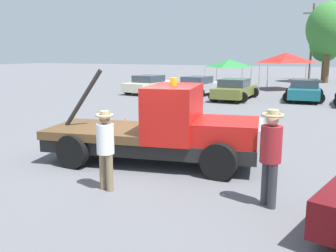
# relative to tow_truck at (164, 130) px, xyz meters

# --- Properties ---
(ground_plane) EXTENTS (160.00, 160.00, 0.00)m
(ground_plane) POSITION_rel_tow_truck_xyz_m (-0.34, -0.07, -0.91)
(ground_plane) COLOR slate
(tow_truck) EXTENTS (5.99, 3.04, 2.51)m
(tow_truck) POSITION_rel_tow_truck_xyz_m (0.00, 0.00, 0.00)
(tow_truck) COLOR black
(tow_truck) RESTS_ON ground
(person_near_truck) EXTENTS (0.42, 0.42, 1.90)m
(person_near_truck) POSITION_rel_tow_truck_xyz_m (3.10, -1.73, 0.21)
(person_near_truck) COLOR #38383D
(person_near_truck) RESTS_ON ground
(person_at_hood) EXTENTS (0.39, 0.39, 1.74)m
(person_at_hood) POSITION_rel_tow_truck_xyz_m (-0.25, -2.34, 0.11)
(person_at_hood) COLOR #847051
(person_at_hood) RESTS_ON ground
(parked_car_cream) EXTENTS (2.77, 4.96, 1.34)m
(parked_car_cream) POSITION_rel_tow_truck_xyz_m (-8.83, 15.87, -0.26)
(parked_car_cream) COLOR beige
(parked_car_cream) RESTS_ON ground
(parked_car_silver) EXTENTS (2.65, 4.95, 1.34)m
(parked_car_silver) POSITION_rel_tow_truck_xyz_m (-5.10, 16.10, -0.26)
(parked_car_silver) COLOR #B7B7BC
(parked_car_silver) RESTS_ON ground
(parked_car_olive) EXTENTS (2.44, 4.68, 1.34)m
(parked_car_olive) POSITION_rel_tow_truck_xyz_m (-2.06, 14.64, -0.26)
(parked_car_olive) COLOR olive
(parked_car_olive) RESTS_ON ground
(parked_car_teal) EXTENTS (2.66, 4.76, 1.34)m
(parked_car_teal) POSITION_rel_tow_truck_xyz_m (2.00, 16.11, -0.26)
(parked_car_teal) COLOR #196670
(parked_car_teal) RESTS_ON ground
(canopy_tent_green) EXTENTS (3.28, 3.28, 2.41)m
(canopy_tent_green) POSITION_rel_tow_truck_xyz_m (-4.98, 23.30, 1.16)
(canopy_tent_green) COLOR #9E9EA3
(canopy_tent_green) RESTS_ON ground
(canopy_tent_red) EXTENTS (3.53, 3.53, 3.00)m
(canopy_tent_red) POSITION_rel_tow_truck_xyz_m (-0.16, 22.96, 1.66)
(canopy_tent_red) COLOR #9E9EA3
(canopy_tent_red) RESTS_ON ground
(tree_left) EXTENTS (4.44, 4.44, 7.93)m
(tree_left) POSITION_rel_tow_truck_xyz_m (2.47, 32.24, 4.41)
(tree_left) COLOR brown
(tree_left) RESTS_ON ground
(tree_center) EXTENTS (3.22, 3.22, 5.75)m
(tree_center) POSITION_rel_tow_truck_xyz_m (2.07, 35.13, 2.95)
(tree_center) COLOR brown
(tree_center) RESTS_ON ground
(traffic_cone) EXTENTS (0.40, 0.40, 0.55)m
(traffic_cone) POSITION_rel_tow_truck_xyz_m (-3.19, 3.24, -0.66)
(traffic_cone) COLOR black
(traffic_cone) RESTS_ON ground
(utility_pole) EXTENTS (2.20, 0.24, 8.27)m
(utility_pole) POSITION_rel_tow_truck_xyz_m (0.57, 36.58, 3.48)
(utility_pole) COLOR brown
(utility_pole) RESTS_ON ground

